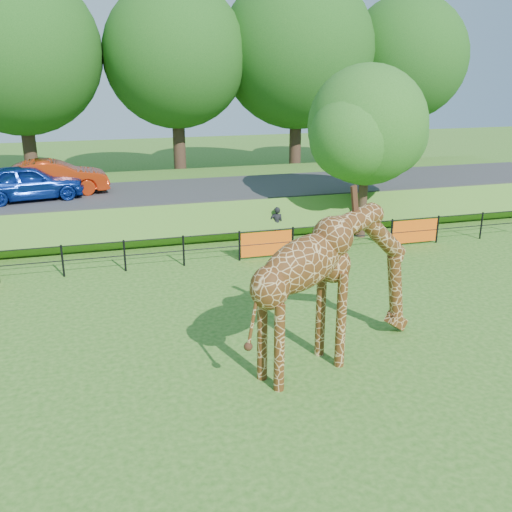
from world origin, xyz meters
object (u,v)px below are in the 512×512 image
(car_red, at_px, (54,177))
(visitor, at_px, (277,224))
(giraffe, at_px, (337,286))
(car_blue, at_px, (28,182))
(tree_east, at_px, (369,130))

(car_red, distance_m, visitor, 9.70)
(giraffe, bearing_deg, visitor, 59.00)
(car_blue, distance_m, car_red, 1.24)
(tree_east, bearing_deg, giraffe, -119.45)
(tree_east, bearing_deg, car_red, 157.95)
(tree_east, bearing_deg, car_blue, 162.57)
(visitor, bearing_deg, tree_east, -175.41)
(car_red, bearing_deg, tree_east, -117.44)
(giraffe, distance_m, visitor, 9.68)
(tree_east, bearing_deg, visitor, 174.96)
(car_blue, bearing_deg, giraffe, -159.41)
(car_red, bearing_deg, car_blue, 124.90)
(giraffe, xyz_separation_m, car_red, (-6.86, 14.04, 0.32))
(visitor, height_order, tree_east, tree_east)
(car_red, relative_size, visitor, 3.21)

